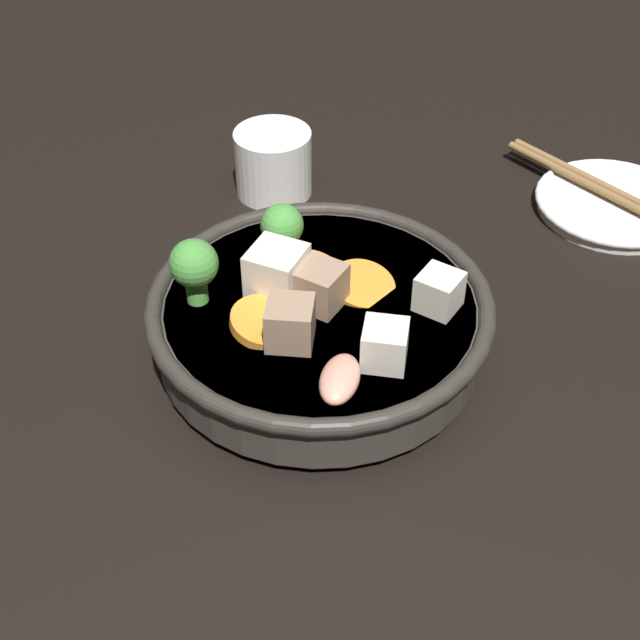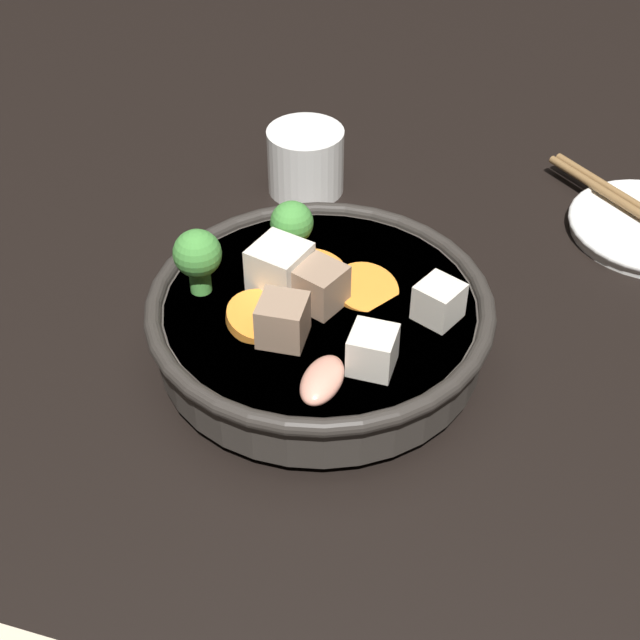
% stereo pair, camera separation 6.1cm
% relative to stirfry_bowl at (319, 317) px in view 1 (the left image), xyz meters
% --- Properties ---
extents(ground_plane, '(3.00, 3.00, 0.00)m').
position_rel_stirfry_bowl_xyz_m(ground_plane, '(0.00, 0.00, -0.04)').
color(ground_plane, black).
extents(stirfry_bowl, '(0.24, 0.24, 0.10)m').
position_rel_stirfry_bowl_xyz_m(stirfry_bowl, '(0.00, 0.00, 0.00)').
color(stirfry_bowl, '#38332D').
rests_on(stirfry_bowl, ground_plane).
extents(side_saucer, '(0.14, 0.14, 0.01)m').
position_rel_stirfry_bowl_xyz_m(side_saucer, '(0.25, 0.19, -0.03)').
color(side_saucer, white).
rests_on(side_saucer, ground_plane).
extents(tea_cup, '(0.07, 0.07, 0.06)m').
position_rel_stirfry_bowl_xyz_m(tea_cup, '(-0.05, 0.21, -0.01)').
color(tea_cup, white).
rests_on(tea_cup, ground_plane).
extents(chopsticks_pair, '(0.17, 0.18, 0.01)m').
position_rel_stirfry_bowl_xyz_m(chopsticks_pair, '(0.25, 0.19, -0.02)').
color(chopsticks_pair, olive).
rests_on(chopsticks_pair, side_saucer).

